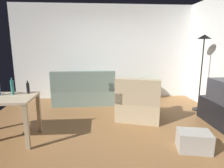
% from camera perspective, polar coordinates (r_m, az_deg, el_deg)
% --- Properties ---
extents(ground_plane, '(5.20, 4.40, 0.02)m').
position_cam_1_polar(ground_plane, '(3.95, -0.90, -12.40)').
color(ground_plane, olive).
extents(wall_rear, '(5.20, 0.10, 2.70)m').
position_cam_1_polar(wall_rear, '(5.80, -2.32, 9.22)').
color(wall_rear, white).
rests_on(wall_rear, ground_plane).
extents(couch, '(1.63, 0.84, 0.92)m').
position_cam_1_polar(couch, '(5.35, -8.13, -2.38)').
color(couch, slate).
rests_on(couch, ground_plane).
extents(tv_stand, '(0.44, 1.10, 0.48)m').
position_cam_1_polar(tv_stand, '(4.48, 29.55, -7.55)').
color(tv_stand, black).
rests_on(tv_stand, ground_plane).
extents(torchiere_lamp, '(0.32, 0.32, 1.81)m').
position_cam_1_polar(torchiere_lamp, '(5.04, 25.15, 8.48)').
color(torchiere_lamp, black).
rests_on(torchiere_lamp, ground_plane).
extents(potted_plant, '(0.36, 0.36, 0.57)m').
position_cam_1_polar(potted_plant, '(5.86, 11.53, -1.05)').
color(potted_plant, brown).
rests_on(potted_plant, ground_plane).
extents(armchair, '(1.12, 1.09, 0.92)m').
position_cam_1_polar(armchair, '(4.26, 7.81, -5.89)').
color(armchair, tan).
rests_on(armchair, ground_plane).
extents(storage_box, '(0.54, 0.44, 0.30)m').
position_cam_1_polar(storage_box, '(3.33, 22.89, -15.12)').
color(storage_box, '#A8A399').
rests_on(storage_box, ground_plane).
extents(bottle_tall, '(0.05, 0.05, 0.29)m').
position_cam_1_polar(bottle_tall, '(3.66, -27.19, -0.86)').
color(bottle_tall, teal).
rests_on(bottle_tall, desk).
extents(bottle_dark, '(0.05, 0.05, 0.22)m').
position_cam_1_polar(bottle_dark, '(3.64, -23.41, -1.08)').
color(bottle_dark, black).
rests_on(bottle_dark, desk).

